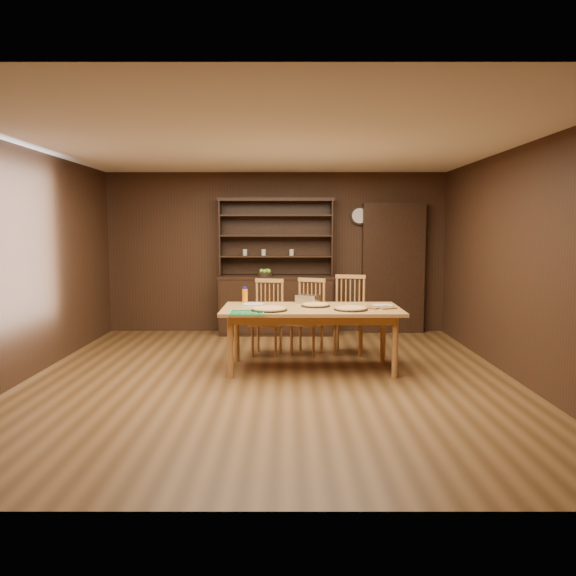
{
  "coord_description": "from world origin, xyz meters",
  "views": [
    {
      "loc": [
        0.19,
        -6.2,
        1.68
      ],
      "look_at": [
        0.19,
        0.4,
        0.99
      ],
      "focal_mm": 35.0,
      "sensor_mm": 36.0,
      "label": 1
    }
  ],
  "objects_px": {
    "china_hutch": "(276,297)",
    "chair_center": "(309,314)",
    "chair_left": "(268,314)",
    "juice_bottle": "(245,296)",
    "chair_right": "(349,312)",
    "dining_table": "(311,313)"
  },
  "relations": [
    {
      "from": "china_hutch",
      "to": "chair_left",
      "type": "bearing_deg",
      "value": -93.11
    },
    {
      "from": "chair_center",
      "to": "china_hutch",
      "type": "bearing_deg",
      "value": 133.04
    },
    {
      "from": "chair_center",
      "to": "chair_right",
      "type": "height_order",
      "value": "chair_right"
    },
    {
      "from": "dining_table",
      "to": "chair_center",
      "type": "bearing_deg",
      "value": 89.62
    },
    {
      "from": "dining_table",
      "to": "chair_center",
      "type": "height_order",
      "value": "chair_center"
    },
    {
      "from": "dining_table",
      "to": "chair_right",
      "type": "distance_m",
      "value": 1.1
    },
    {
      "from": "chair_left",
      "to": "juice_bottle",
      "type": "height_order",
      "value": "chair_left"
    },
    {
      "from": "juice_bottle",
      "to": "chair_center",
      "type": "bearing_deg",
      "value": 32.5
    },
    {
      "from": "china_hutch",
      "to": "chair_center",
      "type": "relative_size",
      "value": 2.13
    },
    {
      "from": "chair_right",
      "to": "juice_bottle",
      "type": "distance_m",
      "value": 1.53
    },
    {
      "from": "chair_left",
      "to": "chair_center",
      "type": "height_order",
      "value": "chair_center"
    },
    {
      "from": "chair_center",
      "to": "chair_right",
      "type": "bearing_deg",
      "value": 31.1
    },
    {
      "from": "china_hutch",
      "to": "chair_left",
      "type": "relative_size",
      "value": 2.15
    },
    {
      "from": "chair_left",
      "to": "chair_right",
      "type": "relative_size",
      "value": 0.95
    },
    {
      "from": "chair_left",
      "to": "chair_center",
      "type": "distance_m",
      "value": 0.56
    },
    {
      "from": "chair_left",
      "to": "juice_bottle",
      "type": "relative_size",
      "value": 4.7
    },
    {
      "from": "chair_left",
      "to": "juice_bottle",
      "type": "xyz_separation_m",
      "value": [
        -0.27,
        -0.51,
        0.31
      ]
    },
    {
      "from": "chair_left",
      "to": "chair_right",
      "type": "xyz_separation_m",
      "value": [
        1.11,
        0.08,
        0.03
      ]
    },
    {
      "from": "china_hutch",
      "to": "chair_center",
      "type": "height_order",
      "value": "china_hutch"
    },
    {
      "from": "china_hutch",
      "to": "chair_right",
      "type": "xyz_separation_m",
      "value": [
        1.03,
        -1.37,
        -0.03
      ]
    },
    {
      "from": "china_hutch",
      "to": "juice_bottle",
      "type": "height_order",
      "value": "china_hutch"
    },
    {
      "from": "china_hutch",
      "to": "dining_table",
      "type": "distance_m",
      "value": 2.35
    }
  ]
}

